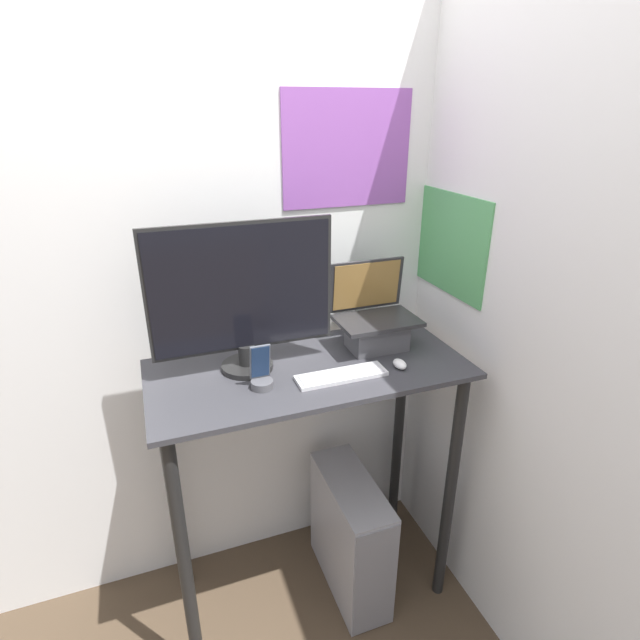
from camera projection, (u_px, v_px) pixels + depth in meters
The scene contains 10 objects.
ground_plane at pixel (333, 640), 2.04m from camera, with size 12.00×12.00×0.00m, color #473828.
wall_back at pixel (281, 291), 2.07m from camera, with size 6.00×0.06×2.60m.
wall_side_right at pixel (514, 326), 1.74m from camera, with size 0.06×6.00×2.60m.
desk at pixel (310, 424), 1.93m from camera, with size 1.16×0.54×1.13m.
laptop at pixel (375, 325), 1.95m from camera, with size 0.31×0.23×0.33m.
monitor at pixel (243, 299), 1.71m from camera, with size 0.64×0.19×0.54m.
keyboard at pixel (341, 375), 1.75m from camera, with size 0.33×0.09×0.02m.
mouse at pixel (400, 364), 1.81m from camera, with size 0.04×0.07×0.03m.
cell_phone at pixel (261, 376), 1.68m from camera, with size 0.08×0.08×0.16m.
computer_tower at pixel (350, 535), 2.18m from camera, with size 0.19×0.51×0.56m.
Camera 1 is at (-0.52, -1.25, 2.00)m, focal length 28.00 mm.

